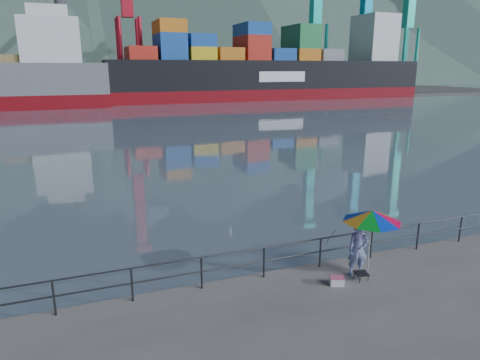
# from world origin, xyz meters

# --- Properties ---
(harbor_water) EXTENTS (500.00, 280.00, 0.00)m
(harbor_water) POSITION_xyz_m (0.00, 130.00, 0.00)
(harbor_water) COLOR slate
(harbor_water) RESTS_ON ground
(far_dock) EXTENTS (200.00, 40.00, 0.40)m
(far_dock) POSITION_xyz_m (10.00, 93.00, 0.00)
(far_dock) COLOR #514F4C
(far_dock) RESTS_ON ground
(guardrail) EXTENTS (22.00, 0.06, 1.03)m
(guardrail) POSITION_xyz_m (0.00, 1.70, 0.52)
(guardrail) COLOR #2D3033
(guardrail) RESTS_ON ground
(mountains) EXTENTS (600.00, 332.80, 80.00)m
(mountains) POSITION_xyz_m (38.82, 207.75, 35.55)
(mountains) COLOR #385147
(mountains) RESTS_ON ground
(port_cranes) EXTENTS (116.00, 28.00, 38.40)m
(port_cranes) POSITION_xyz_m (31.00, 84.00, 16.00)
(port_cranes) COLOR red
(port_cranes) RESTS_ON ground
(container_stacks) EXTENTS (58.00, 5.40, 7.80)m
(container_stacks) POSITION_xyz_m (35.46, 93.50, 3.25)
(container_stacks) COLOR red
(container_stacks) RESTS_ON ground
(fisherman) EXTENTS (0.72, 0.56, 1.75)m
(fisherman) POSITION_xyz_m (1.80, 0.83, 0.87)
(fisherman) COLOR #213995
(fisherman) RESTS_ON ground
(beach_umbrella) EXTENTS (2.31, 2.31, 2.19)m
(beach_umbrella) POSITION_xyz_m (2.07, 0.62, 2.00)
(beach_umbrella) COLOR white
(beach_umbrella) RESTS_ON ground
(folding_stool) EXTENTS (0.45, 0.45, 0.25)m
(folding_stool) POSITION_xyz_m (1.73, 0.48, 0.13)
(folding_stool) COLOR black
(folding_stool) RESTS_ON ground
(cooler_bag) EXTENTS (0.47, 0.40, 0.23)m
(cooler_bag) POSITION_xyz_m (0.86, 0.48, 0.12)
(cooler_bag) COLOR white
(cooler_bag) RESTS_ON ground
(fishing_rod) EXTENTS (0.71, 1.63, 1.24)m
(fishing_rod) POSITION_xyz_m (1.49, 1.91, 0.00)
(fishing_rod) COLOR black
(fishing_rod) RESTS_ON ground
(container_ship) EXTENTS (66.99, 11.16, 18.10)m
(container_ship) POSITION_xyz_m (34.31, 74.97, 5.78)
(container_ship) COLOR maroon
(container_ship) RESTS_ON ground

